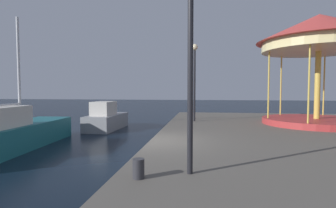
{
  "coord_description": "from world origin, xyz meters",
  "views": [
    {
      "loc": [
        1.84,
        -9.1,
        2.58
      ],
      "look_at": [
        -0.11,
        5.7,
        1.79
      ],
      "focal_mm": 28.01,
      "sensor_mm": 36.0,
      "label": 1
    }
  ],
  "objects_px": {
    "carousel": "(319,42)",
    "bollard_north": "(138,169)",
    "motorboat_grey": "(106,119)",
    "lamp_post_near_edge": "(190,32)",
    "lamp_post_mid_promenade": "(195,69)",
    "sailboat_teal": "(9,134)"
  },
  "relations": [
    {
      "from": "carousel",
      "to": "bollard_north",
      "type": "distance_m",
      "value": 12.46
    },
    {
      "from": "lamp_post_near_edge",
      "to": "lamp_post_mid_promenade",
      "type": "height_order",
      "value": "lamp_post_mid_promenade"
    },
    {
      "from": "lamp_post_mid_promenade",
      "to": "bollard_north",
      "type": "xyz_separation_m",
      "value": [
        -0.81,
        -9.97,
        -2.8
      ]
    },
    {
      "from": "motorboat_grey",
      "to": "carousel",
      "type": "height_order",
      "value": "carousel"
    },
    {
      "from": "motorboat_grey",
      "to": "carousel",
      "type": "distance_m",
      "value": 13.08
    },
    {
      "from": "lamp_post_near_edge",
      "to": "lamp_post_mid_promenade",
      "type": "relative_size",
      "value": 1.0
    },
    {
      "from": "lamp_post_mid_promenade",
      "to": "sailboat_teal",
      "type": "bearing_deg",
      "value": -146.74
    },
    {
      "from": "sailboat_teal",
      "to": "lamp_post_mid_promenade",
      "type": "relative_size",
      "value": 1.68
    },
    {
      "from": "bollard_north",
      "to": "sailboat_teal",
      "type": "bearing_deg",
      "value": 144.12
    },
    {
      "from": "sailboat_teal",
      "to": "lamp_post_mid_promenade",
      "type": "xyz_separation_m",
      "value": [
        7.65,
        5.02,
        3.06
      ]
    },
    {
      "from": "sailboat_teal",
      "to": "motorboat_grey",
      "type": "xyz_separation_m",
      "value": [
        1.83,
        6.42,
        -0.04
      ]
    },
    {
      "from": "sailboat_teal",
      "to": "lamp_post_mid_promenade",
      "type": "distance_m",
      "value": 9.65
    },
    {
      "from": "lamp_post_near_edge",
      "to": "bollard_north",
      "type": "height_order",
      "value": "lamp_post_near_edge"
    },
    {
      "from": "carousel",
      "to": "motorboat_grey",
      "type": "bearing_deg",
      "value": 170.64
    },
    {
      "from": "motorboat_grey",
      "to": "lamp_post_mid_promenade",
      "type": "bearing_deg",
      "value": -13.56
    },
    {
      "from": "sailboat_teal",
      "to": "lamp_post_near_edge",
      "type": "relative_size",
      "value": 1.69
    },
    {
      "from": "lamp_post_near_edge",
      "to": "motorboat_grey",
      "type": "bearing_deg",
      "value": 118.88
    },
    {
      "from": "carousel",
      "to": "bollard_north",
      "type": "relative_size",
      "value": 15.37
    },
    {
      "from": "motorboat_grey",
      "to": "lamp_post_near_edge",
      "type": "xyz_separation_m",
      "value": [
        6.03,
        -10.93,
        3.1
      ]
    },
    {
      "from": "sailboat_teal",
      "to": "bollard_north",
      "type": "height_order",
      "value": "sailboat_teal"
    },
    {
      "from": "carousel",
      "to": "bollard_north",
      "type": "height_order",
      "value": "carousel"
    },
    {
      "from": "carousel",
      "to": "lamp_post_near_edge",
      "type": "bearing_deg",
      "value": -124.57
    }
  ]
}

